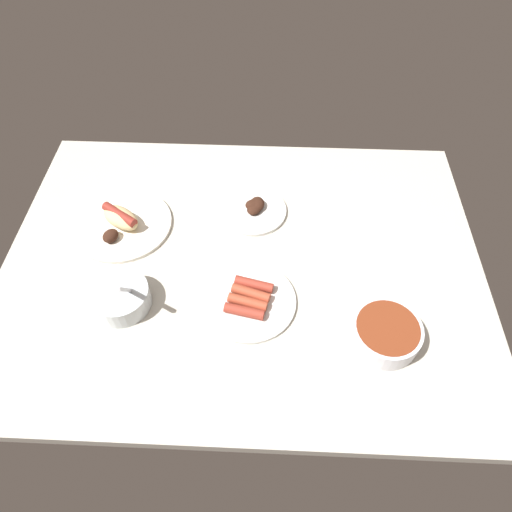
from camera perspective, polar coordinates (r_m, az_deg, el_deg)
ground_plane at (r=114.60cm, az=-1.73°, el=-1.00°), size 120.00×90.00×3.00cm
plate_grilled_meat at (r=123.45cm, az=-0.28°, el=5.95°), size 18.11×18.11×3.64cm
plate_sausages at (r=105.49cm, az=-0.86°, el=-5.61°), size 21.97×21.97×3.34cm
bowl_coleslaw at (r=108.24cm, az=-16.77°, el=-4.97°), size 13.49×13.49×15.45cm
plate_hotdog_assembled at (r=124.59cm, az=-16.66°, el=4.09°), size 25.85×25.85×5.61cm
bowl_chili at (r=102.91cm, az=16.12°, el=-9.33°), size 15.12×15.12×5.46cm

